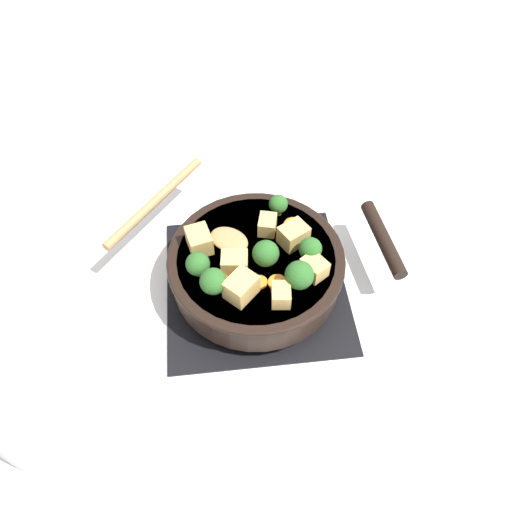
% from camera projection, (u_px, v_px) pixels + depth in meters
% --- Properties ---
extents(ground_plane, '(2.40, 2.40, 0.00)m').
position_uv_depth(ground_plane, '(256.00, 286.00, 0.88)').
color(ground_plane, silver).
extents(front_burner_grate, '(0.31, 0.31, 0.03)m').
position_uv_depth(front_burner_grate, '(256.00, 282.00, 0.87)').
color(front_burner_grate, black).
rests_on(front_burner_grate, ground_plane).
extents(skillet_pan, '(0.39, 0.29, 0.06)m').
position_uv_depth(skillet_pan, '(257.00, 265.00, 0.83)').
color(skillet_pan, black).
rests_on(skillet_pan, front_burner_grate).
extents(wooden_spoon, '(0.25, 0.24, 0.02)m').
position_uv_depth(wooden_spoon, '(185.00, 217.00, 0.85)').
color(wooden_spoon, '#A87A4C').
rests_on(wooden_spoon, skillet_pan).
extents(tofu_cube_center_large, '(0.06, 0.05, 0.04)m').
position_uv_depth(tofu_cube_center_large, '(293.00, 235.00, 0.81)').
color(tofu_cube_center_large, tan).
rests_on(tofu_cube_center_large, skillet_pan).
extents(tofu_cube_near_handle, '(0.05, 0.05, 0.04)m').
position_uv_depth(tofu_cube_near_handle, '(199.00, 240.00, 0.81)').
color(tofu_cube_near_handle, tan).
rests_on(tofu_cube_near_handle, skillet_pan).
extents(tofu_cube_east_chunk, '(0.05, 0.05, 0.03)m').
position_uv_depth(tofu_cube_east_chunk, '(314.00, 267.00, 0.78)').
color(tofu_cube_east_chunk, tan).
rests_on(tofu_cube_east_chunk, skillet_pan).
extents(tofu_cube_west_chunk, '(0.06, 0.06, 0.04)m').
position_uv_depth(tofu_cube_west_chunk, '(241.00, 287.00, 0.75)').
color(tofu_cube_west_chunk, tan).
rests_on(tofu_cube_west_chunk, skillet_pan).
extents(tofu_cube_back_piece, '(0.03, 0.04, 0.03)m').
position_uv_depth(tofu_cube_back_piece, '(281.00, 295.00, 0.75)').
color(tofu_cube_back_piece, tan).
rests_on(tofu_cube_back_piece, skillet_pan).
extents(tofu_cube_front_piece, '(0.04, 0.04, 0.03)m').
position_uv_depth(tofu_cube_front_piece, '(235.00, 263.00, 0.78)').
color(tofu_cube_front_piece, tan).
rests_on(tofu_cube_front_piece, skillet_pan).
extents(tofu_cube_mid_small, '(0.04, 0.04, 0.03)m').
position_uv_depth(tofu_cube_mid_small, '(267.00, 225.00, 0.83)').
color(tofu_cube_mid_small, tan).
rests_on(tofu_cube_mid_small, skillet_pan).
extents(broccoli_floret_near_spoon, '(0.03, 0.03, 0.04)m').
position_uv_depth(broccoli_floret_near_spoon, '(278.00, 204.00, 0.85)').
color(broccoli_floret_near_spoon, '#709956').
rests_on(broccoli_floret_near_spoon, skillet_pan).
extents(broccoli_floret_center_top, '(0.05, 0.05, 0.05)m').
position_uv_depth(broccoli_floret_center_top, '(299.00, 275.00, 0.75)').
color(broccoli_floret_center_top, '#709956').
rests_on(broccoli_floret_center_top, skillet_pan).
extents(broccoli_floret_east_rim, '(0.04, 0.04, 0.05)m').
position_uv_depth(broccoli_floret_east_rim, '(266.00, 254.00, 0.78)').
color(broccoli_floret_east_rim, '#709956').
rests_on(broccoli_floret_east_rim, skillet_pan).
extents(broccoli_floret_west_rim, '(0.04, 0.04, 0.05)m').
position_uv_depth(broccoli_floret_west_rim, '(198.00, 264.00, 0.77)').
color(broccoli_floret_west_rim, '#709956').
rests_on(broccoli_floret_west_rim, skillet_pan).
extents(broccoli_floret_north_edge, '(0.04, 0.04, 0.05)m').
position_uv_depth(broccoli_floret_north_edge, '(213.00, 281.00, 0.75)').
color(broccoli_floret_north_edge, '#709956').
rests_on(broccoli_floret_north_edge, skillet_pan).
extents(broccoli_floret_south_cluster, '(0.04, 0.04, 0.04)m').
position_uv_depth(broccoli_floret_south_cluster, '(310.00, 249.00, 0.79)').
color(broccoli_floret_south_cluster, '#709956').
rests_on(broccoli_floret_south_cluster, skillet_pan).
extents(carrot_slice_orange_thin, '(0.03, 0.03, 0.01)m').
position_uv_depth(carrot_slice_orange_thin, '(293.00, 225.00, 0.85)').
color(carrot_slice_orange_thin, orange).
rests_on(carrot_slice_orange_thin, skillet_pan).
extents(carrot_slice_near_center, '(0.03, 0.03, 0.01)m').
position_uv_depth(carrot_slice_near_center, '(226.00, 282.00, 0.77)').
color(carrot_slice_near_center, orange).
rests_on(carrot_slice_near_center, skillet_pan).
extents(carrot_slice_edge_slice, '(0.02, 0.02, 0.01)m').
position_uv_depth(carrot_slice_edge_slice, '(258.00, 282.00, 0.77)').
color(carrot_slice_edge_slice, orange).
rests_on(carrot_slice_edge_slice, skillet_pan).
extents(carrot_slice_under_broccoli, '(0.03, 0.03, 0.01)m').
position_uv_depth(carrot_slice_under_broccoli, '(277.00, 283.00, 0.77)').
color(carrot_slice_under_broccoli, orange).
rests_on(carrot_slice_under_broccoli, skillet_pan).
extents(pepper_mill, '(0.06, 0.06, 0.21)m').
position_uv_depth(pepper_mill, '(8.00, 428.00, 0.63)').
color(pepper_mill, '#B2B2B7').
rests_on(pepper_mill, ground_plane).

